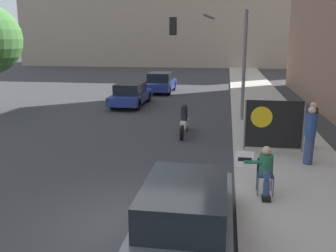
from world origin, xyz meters
The scene contains 11 objects.
ground_plane centered at (0.00, 0.00, 0.00)m, with size 160.00×160.00×0.00m, color #38383A.
sidewalk_curb centered at (3.74, 15.00, 0.06)m, with size 3.51×90.00×0.12m, color #B7B2A8.
seated_protester centered at (2.68, 1.83, 0.79)m, with size 0.95×0.77×1.24m.
jogger_on_sidewalk centered at (4.26, 4.45, 1.06)m, with size 0.34×0.34×1.82m.
pedestrian_behind centered at (4.69, 6.26, 0.97)m, with size 0.34×0.34×1.66m.
protest_banner centered at (3.32, 5.75, 1.06)m, with size 2.03×0.06×1.77m.
traffic_light_pole centered at (1.07, 10.95, 3.64)m, with size 3.66×3.43×5.11m.
parked_car_curbside centered at (0.99, -0.85, 0.71)m, with size 1.74×4.45×1.41m.
car_on_road_nearest centered at (-3.97, 14.41, 0.69)m, with size 1.71×4.62×1.36m.
car_on_road_midblock centered at (-3.19, 20.15, 0.74)m, with size 1.86×4.25×1.48m.
motorcycle_on_road centered at (-0.02, 7.88, 0.55)m, with size 0.28×2.24×1.30m.
Camera 1 is at (1.66, -7.22, 3.96)m, focal length 40.00 mm.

